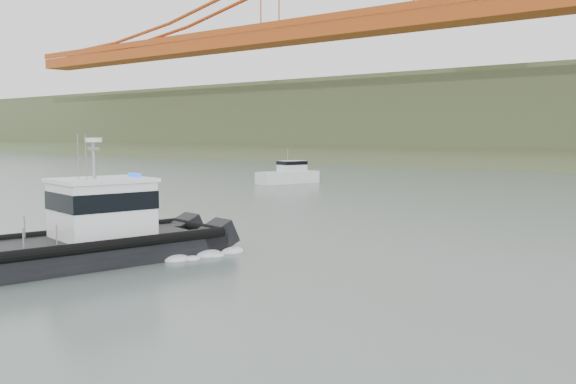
% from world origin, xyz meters
% --- Properties ---
extents(ground, '(400.00, 400.00, 0.00)m').
position_xyz_m(ground, '(0.00, 0.00, 0.00)').
color(ground, slate).
rests_on(ground, ground).
extents(patrol_boat, '(5.59, 10.80, 4.99)m').
position_xyz_m(patrol_boat, '(-5.00, 0.43, 1.25)').
color(patrol_boat, black).
rests_on(patrol_boat, ground).
extents(motorboat, '(3.76, 6.86, 3.59)m').
position_xyz_m(motorboat, '(-24.37, 36.36, 0.89)').
color(motorboat, silver).
rests_on(motorboat, ground).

